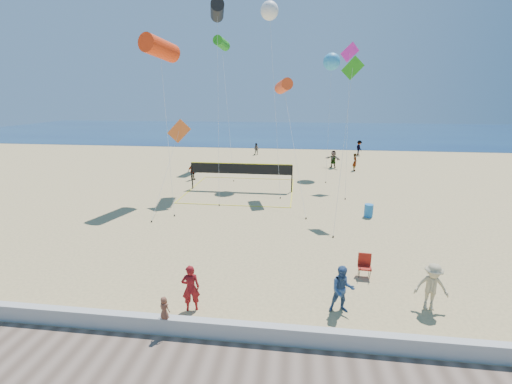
# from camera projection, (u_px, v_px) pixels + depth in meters

# --- Properties ---
(ground) EXTENTS (120.00, 120.00, 0.00)m
(ground) POSITION_uv_depth(u_px,v_px,m) (250.00, 288.00, 13.63)
(ground) COLOR tan
(ground) RESTS_ON ground
(ocean) EXTENTS (140.00, 50.00, 0.03)m
(ocean) POSITION_uv_depth(u_px,v_px,m) (291.00, 131.00, 72.81)
(ocean) COLOR navy
(ocean) RESTS_ON ground
(seawall) EXTENTS (32.00, 0.30, 0.60)m
(seawall) POSITION_uv_depth(u_px,v_px,m) (236.00, 331.00, 10.69)
(seawall) COLOR #B1B1AD
(seawall) RESTS_ON ground
(woman) EXTENTS (0.73, 0.59, 1.74)m
(woman) POSITION_uv_depth(u_px,v_px,m) (191.00, 288.00, 12.02)
(woman) COLOR maroon
(woman) RESTS_ON ground
(toddler) EXTENTS (0.43, 0.36, 0.75)m
(toddler) POSITION_uv_depth(u_px,v_px,m) (164.00, 308.00, 10.72)
(toddler) COLOR brown
(toddler) RESTS_ON seawall
(bystander_a) EXTENTS (0.89, 0.72, 1.75)m
(bystander_a) POSITION_uv_depth(u_px,v_px,m) (342.00, 290.00, 11.92)
(bystander_a) COLOR #304D7A
(bystander_a) RESTS_ON ground
(bystander_b) EXTENTS (1.20, 0.77, 1.76)m
(bystander_b) POSITION_uv_depth(u_px,v_px,m) (432.00, 287.00, 12.09)
(bystander_b) COLOR tan
(bystander_b) RESTS_ON ground
(far_person_0) EXTENTS (0.90, 0.98, 1.61)m
(far_person_0) POSITION_uv_depth(u_px,v_px,m) (192.00, 171.00, 30.89)
(far_person_0) COLOR gray
(far_person_0) RESTS_ON ground
(far_person_1) EXTENTS (1.72, 1.42, 1.85)m
(far_person_1) POSITION_uv_depth(u_px,v_px,m) (333.00, 159.00, 35.94)
(far_person_1) COLOR gray
(far_person_1) RESTS_ON ground
(far_person_2) EXTENTS (0.43, 0.65, 1.75)m
(far_person_2) POSITION_uv_depth(u_px,v_px,m) (355.00, 162.00, 34.68)
(far_person_2) COLOR gray
(far_person_2) RESTS_ON ground
(far_person_3) EXTENTS (0.82, 0.70, 1.49)m
(far_person_3) POSITION_uv_depth(u_px,v_px,m) (256.00, 149.00, 43.98)
(far_person_3) COLOR gray
(far_person_3) RESTS_ON ground
(far_person_4) EXTENTS (0.97, 1.35, 1.88)m
(far_person_4) POSITION_uv_depth(u_px,v_px,m) (359.00, 148.00, 43.63)
(far_person_4) COLOR gray
(far_person_4) RESTS_ON ground
(camp_chair) EXTENTS (0.57, 0.69, 1.11)m
(camp_chair) POSITION_uv_depth(u_px,v_px,m) (365.00, 264.00, 14.39)
(camp_chair) COLOR #9E1C12
(camp_chair) RESTS_ON ground
(trash_barrel) EXTENTS (0.70, 0.70, 0.81)m
(trash_barrel) POSITION_uv_depth(u_px,v_px,m) (369.00, 211.00, 21.52)
(trash_barrel) COLOR blue
(trash_barrel) RESTS_ON ground
(volleyball_net) EXTENTS (8.34, 8.19, 2.22)m
(volleyball_net) POSITION_uv_depth(u_px,v_px,m) (241.00, 172.00, 27.29)
(volleyball_net) COLOR black
(volleyball_net) RESTS_ON ground
(kite_0) EXTENTS (2.99, 6.09, 11.33)m
(kite_0) POSITION_uv_depth(u_px,v_px,m) (160.00, 48.00, 23.30)
(kite_0) COLOR red
(kite_0) RESTS_ON ground
(kite_1) EXTENTS (2.10, 7.83, 14.40)m
(kite_1) POSITION_uv_depth(u_px,v_px,m) (217.00, 10.00, 26.35)
(kite_1) COLOR black
(kite_1) RESTS_ON ground
(kite_2) EXTENTS (2.63, 7.14, 8.62)m
(kite_2) POSITION_uv_depth(u_px,v_px,m) (284.00, 86.00, 24.95)
(kite_2) COLOR #FD491A
(kite_2) RESTS_ON ground
(kite_3) EXTENTS (1.74, 4.88, 5.86)m
(kite_3) POSITION_uv_depth(u_px,v_px,m) (178.00, 134.00, 23.64)
(kite_3) COLOR orange
(kite_3) RESTS_ON ground
(kite_4) EXTENTS (1.72, 5.14, 9.67)m
(kite_4) POSITION_uv_depth(u_px,v_px,m) (351.00, 79.00, 20.31)
(kite_4) COLOR #229116
(kite_4) RESTS_ON ground
(kite_5) EXTENTS (1.55, 5.97, 11.57)m
(kite_5) POSITION_uv_depth(u_px,v_px,m) (350.00, 61.00, 27.54)
(kite_5) COLOR #DF23B7
(kite_5) RESTS_ON ground
(kite_6) EXTENTS (2.44, 8.00, 14.99)m
(kite_6) POSITION_uv_depth(u_px,v_px,m) (269.00, 11.00, 28.60)
(kite_6) COLOR white
(kite_6) RESTS_ON ground
(kite_7) EXTENTS (1.78, 5.71, 11.19)m
(kite_7) POSITION_uv_depth(u_px,v_px,m) (332.00, 62.00, 31.70)
(kite_7) COLOR #2F96D4
(kite_7) RESTS_ON ground
(kite_8) EXTENTS (3.23, 9.08, 13.18)m
(kite_8) POSITION_uv_depth(u_px,v_px,m) (222.00, 43.00, 34.86)
(kite_8) COLOR #229116
(kite_8) RESTS_ON ground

